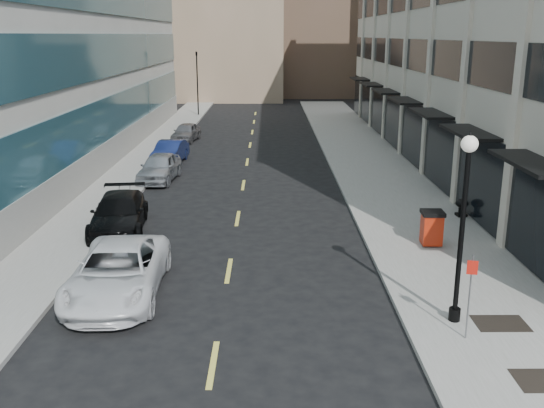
{
  "coord_description": "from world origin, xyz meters",
  "views": [
    {
      "loc": [
        1.36,
        -11.01,
        7.66
      ],
      "look_at": [
        1.46,
        8.85,
        2.09
      ],
      "focal_mm": 40.0,
      "sensor_mm": 36.0,
      "label": 1
    }
  ],
  "objects_px": {
    "trash_bin": "(432,227)",
    "urn_planter": "(462,206)",
    "lamppost": "(463,213)",
    "sign_post": "(471,285)",
    "car_grey_sedan": "(186,132)",
    "traffic_signal": "(196,56)",
    "car_white_van": "(118,272)",
    "car_silver_sedan": "(160,167)",
    "car_blue_sedan": "(170,152)",
    "car_black_pickup": "(119,214)"
  },
  "relations": [
    {
      "from": "trash_bin",
      "to": "urn_planter",
      "type": "relative_size",
      "value": 1.71
    },
    {
      "from": "lamppost",
      "to": "sign_post",
      "type": "xyz_separation_m",
      "value": [
        0.0,
        -1.01,
        -1.57
      ]
    },
    {
      "from": "lamppost",
      "to": "urn_planter",
      "type": "xyz_separation_m",
      "value": [
        3.2,
        9.82,
        -2.59
      ]
    },
    {
      "from": "trash_bin",
      "to": "car_grey_sedan",
      "type": "bearing_deg",
      "value": 119.12
    },
    {
      "from": "traffic_signal",
      "to": "car_grey_sedan",
      "type": "xyz_separation_m",
      "value": [
        0.7,
        -14.32,
        -5.05
      ]
    },
    {
      "from": "sign_post",
      "to": "urn_planter",
      "type": "height_order",
      "value": "sign_post"
    },
    {
      "from": "car_white_van",
      "to": "urn_planter",
      "type": "height_order",
      "value": "car_white_van"
    },
    {
      "from": "traffic_signal",
      "to": "car_grey_sedan",
      "type": "relative_size",
      "value": 1.77
    },
    {
      "from": "traffic_signal",
      "to": "urn_planter",
      "type": "xyz_separation_m",
      "value": [
        15.1,
        -34.18,
        -5.11
      ]
    },
    {
      "from": "car_silver_sedan",
      "to": "car_grey_sedan",
      "type": "height_order",
      "value": "car_silver_sedan"
    },
    {
      "from": "sign_post",
      "to": "urn_planter",
      "type": "distance_m",
      "value": 11.34
    },
    {
      "from": "car_white_van",
      "to": "urn_planter",
      "type": "bearing_deg",
      "value": 29.69
    },
    {
      "from": "car_blue_sedan",
      "to": "lamppost",
      "type": "distance_m",
      "value": 24.46
    },
    {
      "from": "sign_post",
      "to": "lamppost",
      "type": "bearing_deg",
      "value": 101.72
    },
    {
      "from": "traffic_signal",
      "to": "trash_bin",
      "type": "relative_size",
      "value": 5.37
    },
    {
      "from": "trash_bin",
      "to": "car_white_van",
      "type": "bearing_deg",
      "value": -156.71
    },
    {
      "from": "car_black_pickup",
      "to": "sign_post",
      "type": "xyz_separation_m",
      "value": [
        11.07,
        -9.3,
        0.89
      ]
    },
    {
      "from": "car_black_pickup",
      "to": "trash_bin",
      "type": "distance_m",
      "value": 12.2
    },
    {
      "from": "traffic_signal",
      "to": "car_silver_sedan",
      "type": "relative_size",
      "value": 1.59
    },
    {
      "from": "car_silver_sedan",
      "to": "urn_planter",
      "type": "xyz_separation_m",
      "value": [
        14.16,
        -7.18,
        -0.14
      ]
    },
    {
      "from": "car_silver_sedan",
      "to": "car_grey_sedan",
      "type": "relative_size",
      "value": 1.11
    },
    {
      "from": "car_white_van",
      "to": "sign_post",
      "type": "distance_m",
      "value": 10.1
    },
    {
      "from": "car_white_van",
      "to": "car_black_pickup",
      "type": "xyz_separation_m",
      "value": [
        -1.47,
        6.3,
        -0.04
      ]
    },
    {
      "from": "lamppost",
      "to": "sign_post",
      "type": "bearing_deg",
      "value": -90.0
    },
    {
      "from": "car_grey_sedan",
      "to": "car_black_pickup",
      "type": "bearing_deg",
      "value": -81.77
    },
    {
      "from": "car_white_van",
      "to": "sign_post",
      "type": "height_order",
      "value": "sign_post"
    },
    {
      "from": "car_white_van",
      "to": "trash_bin",
      "type": "height_order",
      "value": "car_white_van"
    },
    {
      "from": "car_white_van",
      "to": "lamppost",
      "type": "xyz_separation_m",
      "value": [
        9.6,
        -2.0,
        2.42
      ]
    },
    {
      "from": "car_black_pickup",
      "to": "sign_post",
      "type": "relative_size",
      "value": 2.22
    },
    {
      "from": "car_blue_sedan",
      "to": "car_black_pickup",
      "type": "bearing_deg",
      "value": -83.1
    },
    {
      "from": "car_blue_sedan",
      "to": "sign_post",
      "type": "relative_size",
      "value": 1.84
    },
    {
      "from": "car_white_van",
      "to": "sign_post",
      "type": "bearing_deg",
      "value": -19.13
    },
    {
      "from": "car_grey_sedan",
      "to": "sign_post",
      "type": "height_order",
      "value": "sign_post"
    },
    {
      "from": "traffic_signal",
      "to": "car_silver_sedan",
      "type": "xyz_separation_m",
      "value": [
        0.94,
        -27.0,
        -4.97
      ]
    },
    {
      "from": "car_black_pickup",
      "to": "sign_post",
      "type": "height_order",
      "value": "sign_post"
    },
    {
      "from": "car_grey_sedan",
      "to": "trash_bin",
      "type": "bearing_deg",
      "value": -54.84
    },
    {
      "from": "car_white_van",
      "to": "car_black_pickup",
      "type": "bearing_deg",
      "value": 101.43
    },
    {
      "from": "car_blue_sedan",
      "to": "lamppost",
      "type": "height_order",
      "value": "lamppost"
    },
    {
      "from": "car_blue_sedan",
      "to": "car_grey_sedan",
      "type": "distance_m",
      "value": 8.05
    },
    {
      "from": "urn_planter",
      "to": "car_grey_sedan",
      "type": "bearing_deg",
      "value": 125.94
    },
    {
      "from": "car_white_van",
      "to": "urn_planter",
      "type": "xyz_separation_m",
      "value": [
        12.8,
        7.82,
        -0.17
      ]
    },
    {
      "from": "traffic_signal",
      "to": "car_grey_sedan",
      "type": "height_order",
      "value": "traffic_signal"
    },
    {
      "from": "car_black_pickup",
      "to": "urn_planter",
      "type": "bearing_deg",
      "value": -0.48
    },
    {
      "from": "car_silver_sedan",
      "to": "trash_bin",
      "type": "height_order",
      "value": "car_silver_sedan"
    },
    {
      "from": "car_black_pickup",
      "to": "car_grey_sedan",
      "type": "distance_m",
      "value": 21.39
    },
    {
      "from": "car_black_pickup",
      "to": "car_silver_sedan",
      "type": "xyz_separation_m",
      "value": [
        0.12,
        8.7,
        0.01
      ]
    },
    {
      "from": "car_blue_sedan",
      "to": "sign_post",
      "type": "bearing_deg",
      "value": -57.19
    },
    {
      "from": "lamppost",
      "to": "traffic_signal",
      "type": "bearing_deg",
      "value": 105.13
    },
    {
      "from": "sign_post",
      "to": "urn_planter",
      "type": "xyz_separation_m",
      "value": [
        3.2,
        10.83,
        -1.01
      ]
    },
    {
      "from": "urn_planter",
      "to": "car_silver_sedan",
      "type": "bearing_deg",
      "value": 153.1
    }
  ]
}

